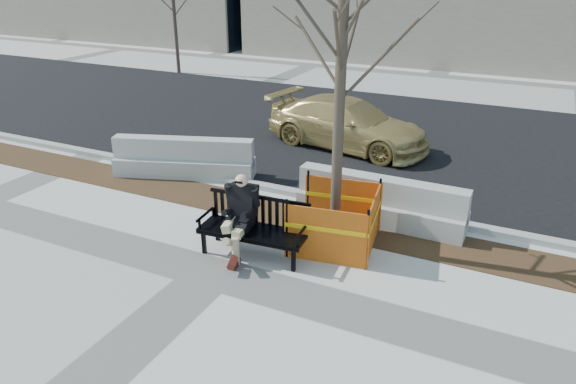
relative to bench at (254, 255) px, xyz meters
name	(u,v)px	position (x,y,z in m)	size (l,w,h in m)	color
ground	(213,273)	(-0.34, -0.83, 0.00)	(120.00, 120.00, 0.00)	beige
mulch_strip	(281,212)	(-0.34, 1.77, 0.00)	(40.00, 1.20, 0.02)	#47301C
asphalt_street	(371,133)	(-0.34, 7.97, 0.00)	(60.00, 10.40, 0.01)	black
curb	(300,194)	(-0.34, 2.72, 0.06)	(60.00, 0.25, 0.12)	#9E9B93
bench	(254,255)	(0.00, 0.00, 0.00)	(1.98, 0.71, 1.06)	black
seated_man	(242,251)	(-0.27, 0.03, 0.00)	(0.62, 1.04, 1.45)	black
tree_fence	(334,244)	(1.16, 1.01, 0.00)	(2.26, 2.26, 5.64)	orange
sedan	(346,147)	(-0.57, 6.45, 0.00)	(1.91, 4.69, 1.36)	tan
jersey_barrier_left	(185,176)	(-3.39, 2.61, 0.00)	(3.42, 0.68, 0.98)	#ABA7A0
jersey_barrier_right	(379,222)	(1.65, 2.26, 0.00)	(3.41, 0.68, 0.98)	#A7A49C
far_tree_left	(179,73)	(-11.45, 13.23, 0.00)	(1.82, 1.82, 4.91)	#4E3D32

